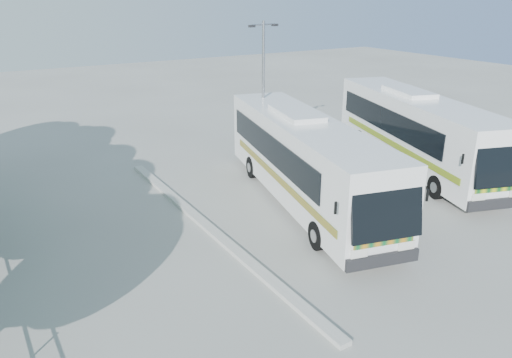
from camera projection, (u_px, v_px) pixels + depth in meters
ground at (287, 234)px, 18.49m from camera, size 100.00×100.00×0.00m
kerb_divider at (207, 226)px, 18.95m from camera, size 0.40×16.00×0.15m
coach_main at (305, 159)px, 20.69m from camera, size 5.42×12.99×3.54m
coach_adjacent at (416, 130)px, 25.01m from camera, size 6.39×13.07×3.58m
lamppost at (263, 89)px, 24.47m from camera, size 1.75×0.44×7.18m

